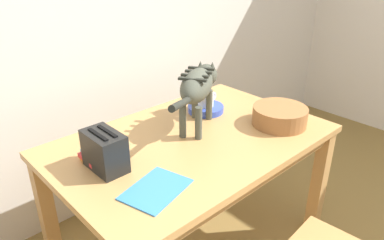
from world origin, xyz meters
The scene contains 9 objects.
wall_rear centered at (0.00, 2.08, 1.25)m, with size 5.22×0.11×2.50m.
dining_table centered at (-0.07, 1.30, 0.65)m, with size 1.38×0.90×0.73m.
cat centered at (0.05, 1.39, 0.96)m, with size 0.60×0.41×0.31m.
saucer_bowl centered at (0.21, 1.48, 0.75)m, with size 0.21×0.21×0.03m, color blue.
coffee_mug centered at (0.21, 1.48, 0.81)m, with size 0.13×0.09×0.08m.
magazine centered at (-0.47, 1.08, 0.74)m, with size 0.26×0.19×0.01m, color #3883C7.
book_stack centered at (-0.50, 1.43, 0.76)m, with size 0.20×0.15×0.05m.
wicker_basket centered at (0.38, 1.09, 0.79)m, with size 0.29×0.29×0.10m.
toaster centered at (-0.53, 1.35, 0.82)m, with size 0.12×0.20×0.18m.
Camera 1 is at (-1.17, 0.11, 1.61)m, focal length 34.22 mm.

